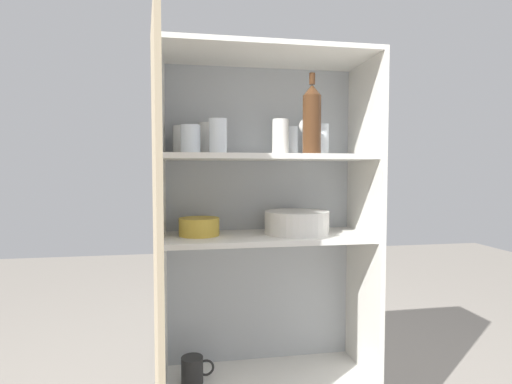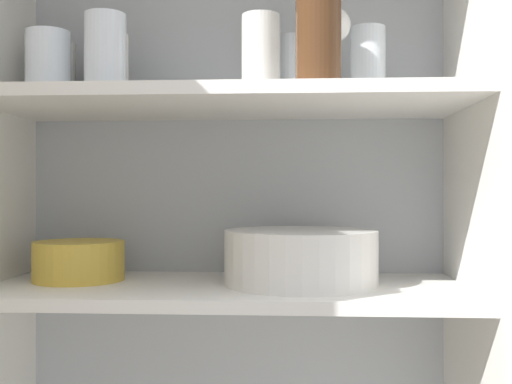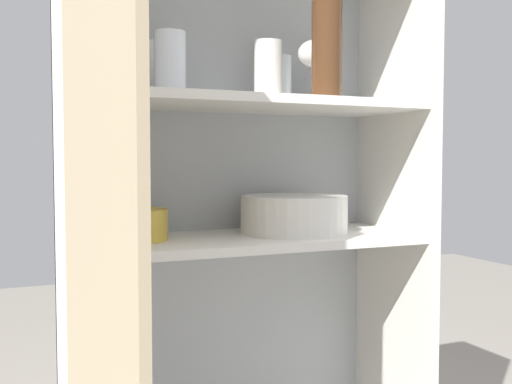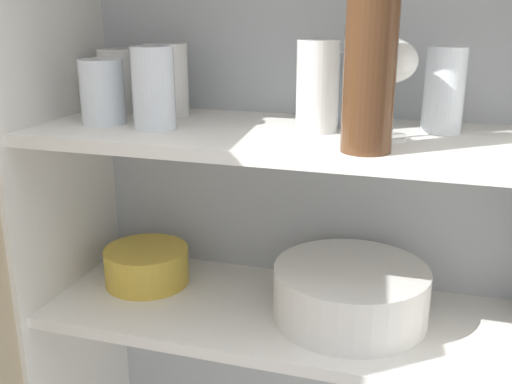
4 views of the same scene
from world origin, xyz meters
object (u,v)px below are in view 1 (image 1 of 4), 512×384
mixing_bowl_large (199,226)px  coffee_mug_primary (193,370)px  wine_bottle (312,119)px  plate_stack_white (297,222)px

mixing_bowl_large → coffee_mug_primary: size_ratio=1.23×
coffee_mug_primary → wine_bottle: bearing=-12.9°
wine_bottle → mixing_bowl_large: (-0.41, 0.13, -0.40)m
plate_stack_white → coffee_mug_primary: size_ratio=2.01×
plate_stack_white → wine_bottle: bearing=-77.6°
wine_bottle → plate_stack_white: size_ratio=1.15×
wine_bottle → mixing_bowl_large: 0.59m
plate_stack_white → mixing_bowl_large: size_ratio=1.64×
plate_stack_white → mixing_bowl_large: plate_stack_white is taller
plate_stack_white → coffee_mug_primary: (-0.41, -0.01, -0.56)m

